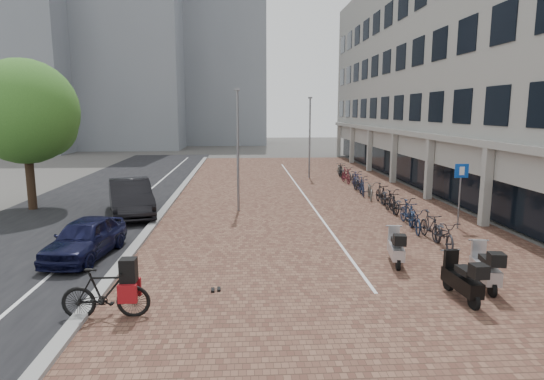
{
  "coord_description": "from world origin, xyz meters",
  "views": [
    {
      "loc": [
        -1.27,
        -14.41,
        4.8
      ],
      "look_at": [
        0.0,
        6.0,
        1.3
      ],
      "focal_mm": 30.63,
      "sensor_mm": 36.0,
      "label": 1
    }
  ],
  "objects_px": {
    "scooter_front": "(396,247)",
    "hero_bike": "(106,292)",
    "scooter_back": "(485,267)",
    "scooter_mid": "(462,278)",
    "car_dark": "(131,198)",
    "parking_sign": "(461,185)",
    "car_navy": "(85,238)"
  },
  "relations": [
    {
      "from": "car_navy",
      "to": "parking_sign",
      "type": "distance_m",
      "value": 14.34
    },
    {
      "from": "car_navy",
      "to": "scooter_back",
      "type": "bearing_deg",
      "value": -8.26
    },
    {
      "from": "scooter_mid",
      "to": "hero_bike",
      "type": "bearing_deg",
      "value": 179.46
    },
    {
      "from": "scooter_front",
      "to": "parking_sign",
      "type": "xyz_separation_m",
      "value": [
        4.0,
        4.2,
        1.27
      ]
    },
    {
      "from": "scooter_back",
      "to": "scooter_front",
      "type": "bearing_deg",
      "value": 139.6
    },
    {
      "from": "scooter_front",
      "to": "scooter_back",
      "type": "height_order",
      "value": "scooter_back"
    },
    {
      "from": "car_dark",
      "to": "scooter_front",
      "type": "relative_size",
      "value": 3.05
    },
    {
      "from": "scooter_front",
      "to": "car_dark",
      "type": "bearing_deg",
      "value": 153.05
    },
    {
      "from": "scooter_front",
      "to": "parking_sign",
      "type": "relative_size",
      "value": 0.62
    },
    {
      "from": "scooter_front",
      "to": "scooter_mid",
      "type": "distance_m",
      "value": 2.96
    },
    {
      "from": "scooter_back",
      "to": "parking_sign",
      "type": "bearing_deg",
      "value": 80.13
    },
    {
      "from": "scooter_mid",
      "to": "parking_sign",
      "type": "distance_m",
      "value": 7.87
    },
    {
      "from": "hero_bike",
      "to": "scooter_front",
      "type": "distance_m",
      "value": 8.68
    },
    {
      "from": "car_navy",
      "to": "car_dark",
      "type": "relative_size",
      "value": 0.77
    },
    {
      "from": "car_navy",
      "to": "hero_bike",
      "type": "bearing_deg",
      "value": -58.93
    },
    {
      "from": "scooter_back",
      "to": "car_navy",
      "type": "bearing_deg",
      "value": 173.3
    },
    {
      "from": "scooter_mid",
      "to": "scooter_front",
      "type": "bearing_deg",
      "value": 101.13
    },
    {
      "from": "car_navy",
      "to": "scooter_front",
      "type": "xyz_separation_m",
      "value": [
        10.0,
        -1.32,
        -0.09
      ]
    },
    {
      "from": "car_navy",
      "to": "scooter_back",
      "type": "distance_m",
      "value": 12.27
    },
    {
      "from": "scooter_back",
      "to": "hero_bike",
      "type": "bearing_deg",
      "value": -163.12
    },
    {
      "from": "car_navy",
      "to": "hero_bike",
      "type": "height_order",
      "value": "hero_bike"
    },
    {
      "from": "scooter_front",
      "to": "hero_bike",
      "type": "bearing_deg",
      "value": -146.73
    },
    {
      "from": "scooter_front",
      "to": "car_navy",
      "type": "bearing_deg",
      "value": -177.09
    },
    {
      "from": "hero_bike",
      "to": "scooter_mid",
      "type": "distance_m",
      "value": 8.78
    },
    {
      "from": "parking_sign",
      "to": "scooter_back",
      "type": "bearing_deg",
      "value": -109.99
    },
    {
      "from": "car_dark",
      "to": "scooter_back",
      "type": "bearing_deg",
      "value": -56.97
    },
    {
      "from": "car_dark",
      "to": "scooter_back",
      "type": "height_order",
      "value": "car_dark"
    },
    {
      "from": "car_navy",
      "to": "scooter_front",
      "type": "height_order",
      "value": "car_navy"
    },
    {
      "from": "scooter_front",
      "to": "scooter_back",
      "type": "relative_size",
      "value": 0.94
    },
    {
      "from": "car_navy",
      "to": "parking_sign",
      "type": "relative_size",
      "value": 1.45
    },
    {
      "from": "car_navy",
      "to": "scooter_back",
      "type": "height_order",
      "value": "car_navy"
    },
    {
      "from": "car_navy",
      "to": "scooter_back",
      "type": "relative_size",
      "value": 2.19
    }
  ]
}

